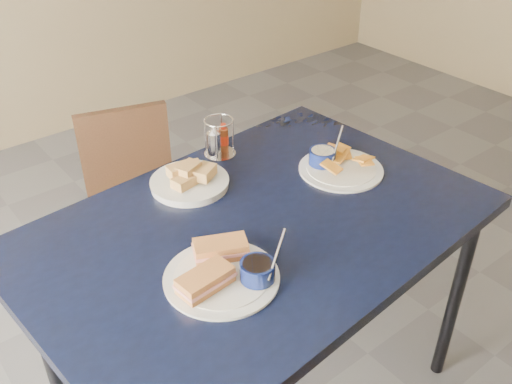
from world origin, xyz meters
TOP-DOWN VIEW (x-y plane):
  - dining_table at (-0.06, 0.15)m, footprint 1.41×1.00m
  - chair_far at (-0.08, 0.95)m, footprint 0.45×0.44m
  - sandwich_plate at (-0.27, 0.01)m, footprint 0.31×0.30m
  - plantain_plate at (0.33, 0.22)m, footprint 0.28×0.28m
  - bread_basket at (-0.11, 0.43)m, footprint 0.25×0.25m
  - condiment_caddy at (0.08, 0.53)m, footprint 0.11×0.11m

SIDE VIEW (x-z plane):
  - chair_far at x=-0.08m, z-range 0.06..0.83m
  - dining_table at x=-0.06m, z-range 0.32..1.07m
  - plantain_plate at x=0.33m, z-range 0.71..0.83m
  - sandwich_plate at x=-0.27m, z-range 0.71..0.83m
  - bread_basket at x=-0.11m, z-range 0.73..0.81m
  - condiment_caddy at x=0.08m, z-range 0.74..0.87m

